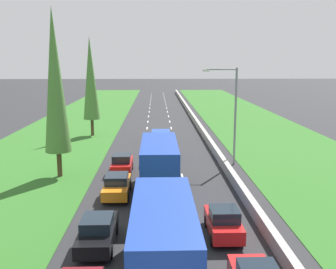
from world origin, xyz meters
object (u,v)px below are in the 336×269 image
blue_van_centre_lane (161,145)px  orange_sedan_left_lane (117,185)px  poplar_tree_third (91,79)px  blue_box_truck_centre_lane (163,243)px  poplar_tree_second (55,81)px  red_hatchback_left_lane (122,164)px  grey_sedan_centre_lane (161,137)px  black_sedan_left_lane (98,231)px  red_hatchback_right_lane_third (223,222)px  blue_box_truck_centre_lane_third (159,167)px  street_light_mast (232,109)px

blue_van_centre_lane → orange_sedan_left_lane: bearing=-107.3°
blue_van_centre_lane → poplar_tree_third: 16.38m
blue_box_truck_centre_lane → poplar_tree_second: size_ratio=0.68×
red_hatchback_left_lane → grey_sedan_centre_lane: red_hatchback_left_lane is taller
black_sedan_left_lane → blue_box_truck_centre_lane: size_ratio=0.48×
blue_box_truck_centre_lane → red_hatchback_right_lane_third: bearing=55.8°
poplar_tree_third → blue_van_centre_lane: bearing=-55.0°
blue_van_centre_lane → blue_box_truck_centre_lane: bearing=-90.5°
grey_sedan_centre_lane → red_hatchback_right_lane_third: bearing=-82.5°
blue_box_truck_centre_lane_third → street_light_mast: bearing=51.4°
blue_box_truck_centre_lane_third → poplar_tree_third: (-8.50, 23.14, 5.18)m
street_light_mast → red_hatchback_left_lane: bearing=-165.3°
blue_box_truck_centre_lane_third → red_hatchback_right_lane_third: (3.49, -6.57, -1.35)m
blue_box_truck_centre_lane_third → black_sedan_left_lane: bearing=-113.8°
blue_box_truck_centre_lane → grey_sedan_centre_lane: bearing=89.5°
orange_sedan_left_lane → blue_van_centre_lane: (3.29, 10.53, 0.59)m
orange_sedan_left_lane → grey_sedan_centre_lane: (3.34, 17.68, 0.00)m
blue_box_truck_centre_lane_third → red_hatchback_left_lane: size_ratio=2.41×
street_light_mast → black_sedan_left_lane: bearing=-122.2°
street_light_mast → orange_sedan_left_lane: bearing=-139.5°
blue_box_truck_centre_lane_third → orange_sedan_left_lane: bearing=177.8°
blue_box_truck_centre_lane → poplar_tree_second: bearing=116.7°
black_sedan_left_lane → grey_sedan_centre_lane: same height
red_hatchback_left_lane → poplar_tree_second: 8.86m
grey_sedan_centre_lane → poplar_tree_second: poplar_tree_second is taller
blue_box_truck_centre_lane_third → blue_box_truck_centre_lane: bearing=-89.7°
blue_box_truck_centre_lane → grey_sedan_centre_lane: 29.45m
blue_box_truck_centre_lane_third → poplar_tree_second: (-8.33, 5.05, 5.81)m
grey_sedan_centre_lane → street_light_mast: (6.45, -9.33, 4.42)m
orange_sedan_left_lane → red_hatchback_right_lane_third: (6.53, -6.69, 0.02)m
blue_box_truck_centre_lane → blue_box_truck_centre_lane_third: same height
blue_box_truck_centre_lane → red_hatchback_left_lane: (-3.23, 17.49, -1.35)m
poplar_tree_second → grey_sedan_centre_lane: bearing=55.9°
blue_box_truck_centre_lane_third → blue_van_centre_lane: (0.25, 10.65, -0.78)m
blue_box_truck_centre_lane → street_light_mast: size_ratio=1.04×
orange_sedan_left_lane → red_hatchback_left_lane: bearing=91.4°
grey_sedan_centre_lane → orange_sedan_left_lane: bearing=-100.7°
blue_box_truck_centre_lane_third → blue_van_centre_lane: size_ratio=1.92×
black_sedan_left_lane → grey_sedan_centre_lane: 25.55m
poplar_tree_second → red_hatchback_right_lane_third: bearing=-44.5°
orange_sedan_left_lane → street_light_mast: (9.79, 8.36, 4.42)m
black_sedan_left_lane → red_hatchback_left_lane: 13.36m
orange_sedan_left_lane → poplar_tree_second: (-5.30, 4.93, 7.19)m
poplar_tree_third → blue_box_truck_centre_lane_third: bearing=-69.8°
black_sedan_left_lane → poplar_tree_third: poplar_tree_third is taller
black_sedan_left_lane → orange_sedan_left_lane: (0.27, 7.61, 0.00)m
blue_box_truck_centre_lane → orange_sedan_left_lane: blue_box_truck_centre_lane is taller
black_sedan_left_lane → street_light_mast: street_light_mast is taller
red_hatchback_left_lane → poplar_tree_third: 19.22m
blue_box_truck_centre_lane_third → red_hatchback_left_lane: blue_box_truck_centre_lane_third is taller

